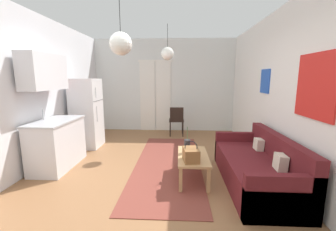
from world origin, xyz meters
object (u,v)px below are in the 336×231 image
couch (259,168)px  pendant_lamp_far (167,54)px  coffee_table (193,158)px  refrigerator (87,113)px  bamboo_vase (187,146)px  handbag (191,154)px  pendant_lamp_near (121,44)px  accent_chair (177,119)px

couch → pendant_lamp_far: 2.99m
coffee_table → refrigerator: refrigerator is taller
refrigerator → pendant_lamp_far: 2.36m
coffee_table → bamboo_vase: (-0.09, 0.12, 0.17)m
pendant_lamp_far → refrigerator: bearing=-179.9°
handbag → pendant_lamp_near: pendant_lamp_near is taller
handbag → pendant_lamp_near: (-0.90, -0.39, 1.54)m
bamboo_vase → pendant_lamp_far: (-0.41, 1.48, 1.66)m
bamboo_vase → refrigerator: size_ratio=0.27×
bamboo_vase → pendant_lamp_near: 1.91m
couch → bamboo_vase: 1.16m
bamboo_vase → coffee_table: bearing=-52.0°
couch → coffee_table: couch is taller
pendant_lamp_far → coffee_table: bearing=-72.6°
handbag → accent_chair: (-0.25, 2.94, -0.03)m
bamboo_vase → accent_chair: size_ratio=0.53×
handbag → refrigerator: refrigerator is taller
accent_chair → pendant_lamp_near: bearing=76.9°
handbag → refrigerator: bearing=142.2°
coffee_table → bamboo_vase: bearing=128.0°
coffee_table → pendant_lamp_near: size_ratio=1.05×
couch → refrigerator: size_ratio=1.21×
coffee_table → pendant_lamp_near: bearing=-146.2°
couch → pendant_lamp_near: bearing=-165.3°
coffee_table → bamboo_vase: 0.23m
bamboo_vase → handbag: 0.37m
refrigerator → accent_chair: 2.42m
coffee_table → pendant_lamp_far: (-0.50, 1.60, 1.83)m
bamboo_vase → refrigerator: bearing=147.7°
couch → handbag: size_ratio=6.08×
bamboo_vase → accent_chair: (-0.21, 2.57, -0.04)m
refrigerator → coffee_table: bearing=-33.3°
couch → bamboo_vase: size_ratio=4.47×
handbag → bamboo_vase: bearing=96.7°
couch → coffee_table: (-1.02, 0.12, 0.09)m
bamboo_vase → pendant_lamp_near: bearing=-138.7°
accent_chair → refrigerator: bearing=25.3°
handbag → pendant_lamp_far: 2.53m
bamboo_vase → handbag: bearing=-83.3°
handbag → refrigerator: (-2.38, 1.84, 0.30)m
couch → bamboo_vase: bearing=167.9°
coffee_table → bamboo_vase: bamboo_vase is taller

